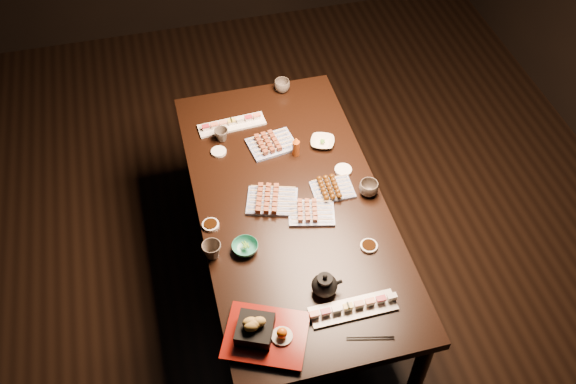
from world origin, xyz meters
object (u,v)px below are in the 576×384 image
object	(u,v)px
teacup_near_left	(212,250)
teacup_far_right	(282,86)
yakitori_plate_center	(272,198)
teacup_far_left	(221,135)
yakitori_plate_right	(312,210)
dining_table	(290,248)
condiment_bottle	(296,146)
edamame_bowl_green	(245,247)
sushi_platter_near	(353,307)
teacup_mid_right	(369,188)
tempura_tray	(266,330)
teapot	(325,283)
yakitori_plate_left	(272,141)
edamame_bowl_cream	(322,142)
sushi_platter_far	(232,123)

from	to	relation	value
teacup_near_left	teacup_far_right	bearing A→B (deg)	60.80
teacup_far_right	yakitori_plate_center	bearing A→B (deg)	-107.25
teacup_far_left	yakitori_plate_right	bearing A→B (deg)	-62.06
dining_table	condiment_bottle	xyz separation A→B (m)	(0.11, 0.31, 0.43)
edamame_bowl_green	yakitori_plate_right	bearing A→B (deg)	20.22
sushi_platter_near	teacup_near_left	size ratio (longest dim) A/B	4.26
teacup_mid_right	teacup_far_right	xyz separation A→B (m)	(-0.22, 0.87, -0.00)
sushi_platter_near	yakitori_plate_right	distance (m)	0.55
dining_table	sushi_platter_near	xyz separation A→B (m)	(0.11, -0.65, 0.40)
dining_table	teacup_mid_right	xyz separation A→B (m)	(0.39, -0.04, 0.41)
edamame_bowl_green	condiment_bottle	size ratio (longest dim) A/B	1.01
edamame_bowl_green	teacup_far_left	world-z (taller)	teacup_far_left
edamame_bowl_green	teacup_near_left	distance (m)	0.15
yakitori_plate_right	teacup_mid_right	xyz separation A→B (m)	(0.31, 0.06, 0.01)
condiment_bottle	dining_table	bearing A→B (deg)	-109.30
yakitori_plate_center	dining_table	bearing A→B (deg)	4.52
tempura_tray	teapot	distance (m)	0.34
dining_table	teacup_near_left	size ratio (longest dim) A/B	20.30
yakitori_plate_left	teapot	size ratio (longest dim) A/B	1.78
yakitori_plate_right	teacup_mid_right	size ratio (longest dim) A/B	2.30
edamame_bowl_green	tempura_tray	bearing A→B (deg)	-91.02
dining_table	teacup_near_left	world-z (taller)	teacup_near_left
edamame_bowl_cream	teacup_mid_right	distance (m)	0.41
yakitori_plate_center	teapot	bearing A→B (deg)	-61.96
sushi_platter_far	yakitori_plate_right	distance (m)	0.75
edamame_bowl_cream	condiment_bottle	world-z (taller)	condiment_bottle
edamame_bowl_green	tempura_tray	xyz separation A→B (m)	(-0.01, -0.46, 0.04)
dining_table	yakitori_plate_left	size ratio (longest dim) A/B	7.45
yakitori_plate_left	tempura_tray	world-z (taller)	tempura_tray
sushi_platter_far	teacup_near_left	xyz separation A→B (m)	(-0.25, -0.83, 0.02)
dining_table	teapot	distance (m)	0.68
condiment_bottle	teacup_near_left	bearing A→B (deg)	-134.94
tempura_tray	teapot	xyz separation A→B (m)	(0.30, 0.16, -0.00)
sushi_platter_far	teapot	world-z (taller)	teapot
yakitori_plate_center	teacup_near_left	world-z (taller)	teacup_near_left
yakitori_plate_center	condiment_bottle	world-z (taller)	condiment_bottle
teacup_far_right	edamame_bowl_cream	bearing A→B (deg)	-78.09
edamame_bowl_green	yakitori_plate_center	bearing A→B (deg)	53.14
dining_table	teacup_far_left	xyz separation A→B (m)	(-0.25, 0.51, 0.41)
sushi_platter_far	yakitori_plate_left	world-z (taller)	yakitori_plate_left
yakitori_plate_center	tempura_tray	xyz separation A→B (m)	(-0.19, -0.71, 0.03)
teacup_far_right	yakitori_plate_right	bearing A→B (deg)	-95.18
edamame_bowl_green	edamame_bowl_cream	size ratio (longest dim) A/B	0.98
yakitori_plate_left	condiment_bottle	distance (m)	0.15
teacup_mid_right	dining_table	bearing A→B (deg)	174.17
sushi_platter_near	condiment_bottle	bearing A→B (deg)	89.62
edamame_bowl_green	teacup_far_right	world-z (taller)	teacup_far_right
yakitori_plate_right	edamame_bowl_cream	world-z (taller)	yakitori_plate_right
yakitori_plate_right	edamame_bowl_green	bearing A→B (deg)	-146.57
teapot	dining_table	bearing A→B (deg)	99.11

